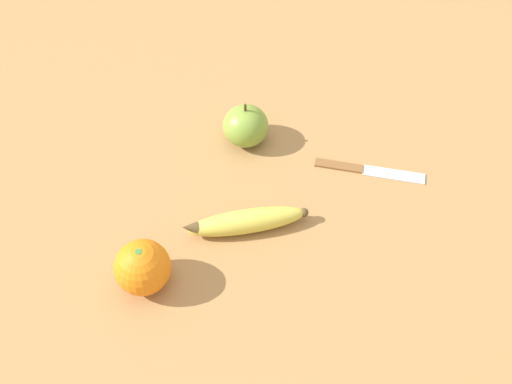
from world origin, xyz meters
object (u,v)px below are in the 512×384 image
object	(u,v)px
banana	(246,221)
orange	(142,267)
apple	(246,127)
paring_knife	(365,169)

from	to	relation	value
banana	orange	xyz separation A→B (m)	(-0.15, -0.07, 0.02)
banana	apple	xyz separation A→B (m)	(0.03, 0.18, 0.02)
apple	paring_knife	size ratio (longest dim) A/B	0.47
banana	orange	world-z (taller)	orange
banana	apple	world-z (taller)	apple
banana	apple	distance (m)	0.18
banana	paring_knife	bearing A→B (deg)	-159.90
orange	apple	bearing A→B (deg)	53.24
orange	banana	bearing A→B (deg)	23.63
apple	paring_knife	distance (m)	0.21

